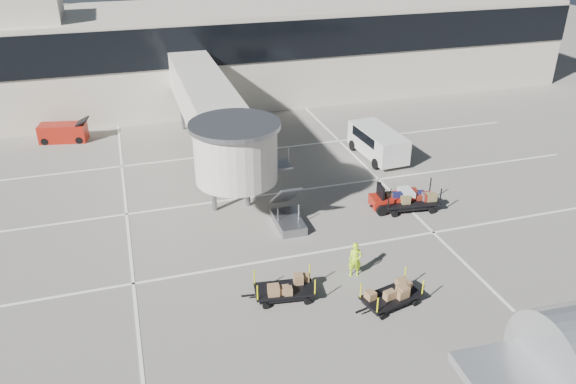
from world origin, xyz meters
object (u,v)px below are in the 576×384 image
Objects in this scene: box_cart_far at (282,290)px; belt_loader at (64,133)px; minivan at (377,141)px; baggage_tug at (392,200)px; ground_worker at (355,260)px; suitcase_cart at (409,200)px; box_cart_near at (392,297)px.

belt_loader is at bearing 121.51° from box_cart_far.
minivan reaches higher than belt_loader.
baggage_tug is 7.30m from ground_worker.
suitcase_cart is 7.67m from ground_worker.
box_cart_near is at bearing -115.80° from suitcase_cart.
minivan reaches higher than box_cart_near.
box_cart_near is (-4.08, -8.21, -0.08)m from baggage_tug.
baggage_tug is at bearing 43.52° from box_cart_far.
baggage_tug is 0.63× the size of suitcase_cart.
ground_worker reaches higher than suitcase_cart.
minivan is at bearing 74.14° from ground_worker.
box_cart_near is 1.86× the size of ground_worker.
ground_worker is (-0.64, 2.66, 0.38)m from box_cart_near.
belt_loader is at bearing 152.58° from minivan.
box_cart_near is at bearing -115.92° from minivan.
box_cart_far is (-9.51, -5.91, -0.10)m from suitcase_cart.
baggage_tug is at bearing -30.65° from belt_loader.
belt_loader is (-21.37, 9.55, -0.53)m from minivan.
belt_loader is (-14.89, 25.12, 0.16)m from box_cart_near.
box_cart_far is 0.87× the size of belt_loader.
suitcase_cart is at bearing -17.34° from baggage_tug.
suitcase_cart is at bearing 39.28° from box_cart_far.
minivan reaches higher than box_cart_far.
suitcase_cart is at bearing -29.93° from belt_loader.
suitcase_cart is 11.20m from box_cart_far.
ground_worker is at bearing -46.56° from belt_loader.
box_cart_far is 25.40m from belt_loader.
box_cart_near is 0.87× the size of belt_loader.
box_cart_far is (-4.52, 1.94, -0.02)m from box_cart_near.
box_cart_far is at bearing -156.48° from ground_worker.
belt_loader reaches higher than suitcase_cart.
box_cart_near is (-4.99, -7.85, -0.08)m from suitcase_cart.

